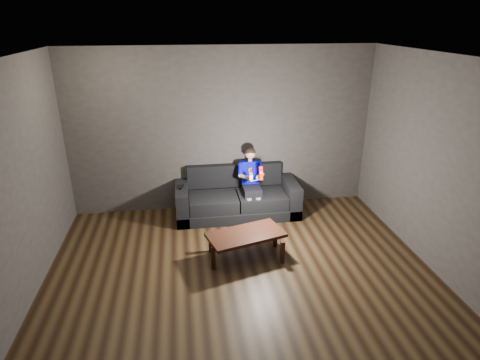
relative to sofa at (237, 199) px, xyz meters
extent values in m
plane|color=black|center=(-0.19, -2.16, -0.25)|extent=(5.00, 5.00, 0.00)
cube|color=#35312E|center=(-0.19, 0.34, 1.10)|extent=(5.00, 0.04, 2.70)
cube|color=#35312E|center=(2.31, -2.16, 1.10)|extent=(0.04, 5.00, 2.70)
cube|color=silver|center=(-0.19, -2.16, 2.45)|extent=(5.00, 5.00, 0.02)
cube|color=black|center=(0.00, -0.03, -0.17)|extent=(2.01, 0.87, 0.17)
cube|color=black|center=(-0.40, -0.12, 0.03)|extent=(0.79, 0.61, 0.21)
cube|color=black|center=(0.40, -0.12, 0.03)|extent=(0.79, 0.61, 0.21)
cube|color=black|center=(0.00, 0.31, 0.33)|extent=(1.61, 0.20, 0.39)
cube|color=black|center=(-0.91, -0.03, 0.02)|extent=(0.20, 0.87, 0.55)
cube|color=black|center=(0.91, -0.03, 0.02)|extent=(0.20, 0.87, 0.55)
cube|color=black|center=(0.23, -0.14, 0.20)|extent=(0.28, 0.36, 0.13)
cube|color=#010798|center=(0.23, 0.05, 0.45)|extent=(0.28, 0.20, 0.40)
cube|color=gold|center=(0.23, -0.03, 0.51)|extent=(0.09, 0.09, 0.09)
cube|color=red|center=(0.23, -0.03, 0.51)|extent=(0.06, 0.06, 0.06)
cylinder|color=tan|center=(0.23, 0.05, 0.67)|extent=(0.07, 0.07, 0.06)
sphere|color=tan|center=(0.23, 0.05, 0.78)|extent=(0.17, 0.17, 0.17)
ellipsoid|color=black|center=(0.23, 0.06, 0.80)|extent=(0.18, 0.18, 0.15)
cylinder|color=#010798|center=(0.05, -0.01, 0.52)|extent=(0.08, 0.21, 0.18)
cylinder|color=#010798|center=(0.40, -0.01, 0.52)|extent=(0.08, 0.21, 0.18)
cylinder|color=tan|center=(0.11, -0.16, 0.48)|extent=(0.13, 0.22, 0.10)
cylinder|color=tan|center=(0.36, -0.16, 0.48)|extent=(0.13, 0.22, 0.10)
sphere|color=tan|center=(0.16, -0.25, 0.47)|extent=(0.08, 0.08, 0.08)
sphere|color=tan|center=(0.31, -0.25, 0.47)|extent=(0.08, 0.08, 0.08)
cylinder|color=tan|center=(0.15, -0.33, -0.01)|extent=(0.08, 0.08, 0.32)
cylinder|color=tan|center=(0.30, -0.33, -0.01)|extent=(0.08, 0.08, 0.32)
cube|color=red|center=(0.31, -0.46, 0.62)|extent=(0.06, 0.08, 0.22)
cube|color=#790000|center=(0.31, -0.48, 0.68)|extent=(0.03, 0.01, 0.03)
cylinder|color=silver|center=(0.31, -0.48, 0.61)|extent=(0.02, 0.01, 0.02)
ellipsoid|color=silver|center=(0.16, -0.45, 0.57)|extent=(0.07, 0.09, 0.14)
cylinder|color=black|center=(0.16, -0.48, 0.62)|extent=(0.03, 0.01, 0.02)
cube|color=black|center=(-0.91, -0.07, 0.31)|extent=(0.08, 0.16, 0.03)
cube|color=black|center=(-0.91, -0.03, 0.33)|extent=(0.02, 0.02, 0.00)
cube|color=black|center=(-0.07, -1.36, 0.09)|extent=(1.13, 0.78, 0.05)
cube|color=black|center=(-0.53, -1.57, -0.09)|extent=(0.06, 0.06, 0.33)
cube|color=black|center=(0.40, -1.57, -0.09)|extent=(0.06, 0.06, 0.33)
cube|color=black|center=(-0.53, -1.15, -0.09)|extent=(0.06, 0.06, 0.33)
cube|color=black|center=(0.40, -1.15, -0.09)|extent=(0.06, 0.06, 0.33)
camera|label=1|loc=(-0.85, -6.04, 2.84)|focal=30.00mm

